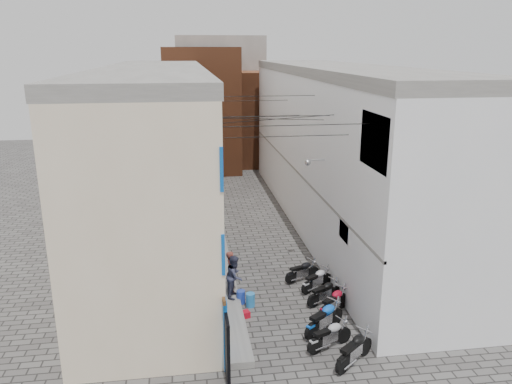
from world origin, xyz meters
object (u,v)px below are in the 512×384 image
motorcycle_f (317,279)px  person_b (235,276)px  water_jug_near (250,300)px  water_jug_far (241,297)px  person_a (231,271)px  motorcycle_b (330,334)px  motorcycle_c (324,317)px  motorcycle_a (355,348)px  red_crate (244,314)px  motorcycle_e (325,291)px  motorcycle_d (334,301)px  motorcycle_g (302,270)px

motorcycle_f → person_b: size_ratio=1.01×
water_jug_near → water_jug_far: 0.46m
person_a → water_jug_near: size_ratio=3.09×
motorcycle_b → motorcycle_c: bearing=151.0°
motorcycle_a → motorcycle_f: size_ratio=1.12×
motorcycle_a → red_crate: 4.68m
person_a → person_b: 0.53m
motorcycle_e → person_b: (-3.55, 0.64, 0.61)m
motorcycle_f → person_a: size_ratio=1.03×
motorcycle_f → person_b: (-3.55, -0.53, 0.61)m
motorcycle_f → motorcycle_d: bearing=-28.7°
motorcycle_a → water_jug_far: (-3.17, 4.53, -0.30)m
motorcycle_d → motorcycle_e: 0.89m
motorcycle_e → water_jug_far: size_ratio=3.22×
motorcycle_b → motorcycle_c: (0.10, 1.01, 0.07)m
motorcycle_f → person_a: person_a is taller
motorcycle_f → motorcycle_a: bearing=-33.7°
motorcycle_c → person_b: bearing=-169.3°
person_a → motorcycle_e: bearing=-107.5°
motorcycle_b → water_jug_near: 3.99m
motorcycle_a → person_b: person_b is taller
person_b → motorcycle_e: bearing=-79.8°
motorcycle_e → motorcycle_f: 1.16m
motorcycle_e → person_a: (-3.65, 1.16, 0.60)m
motorcycle_g → red_crate: 4.02m
motorcycle_d → motorcycle_b: bearing=-60.7°
motorcycle_a → motorcycle_b: bearing=170.4°
motorcycle_a → motorcycle_e: motorcycle_a is taller
motorcycle_d → motorcycle_g: 3.03m
motorcycle_d → person_a: size_ratio=1.10×
person_a → motorcycle_g: bearing=-73.6°
motorcycle_f → red_crate: (-3.33, -1.82, -0.39)m
person_b → water_jug_far: (0.22, -0.16, -0.85)m
motorcycle_f → person_a: (-3.65, -0.01, 0.60)m
water_jug_far → motorcycle_f: bearing=11.7°
person_b → motorcycle_a: bearing=-123.8°
motorcycle_d → motorcycle_c: bearing=-71.6°
person_b → water_jug_far: 0.89m
motorcycle_e → water_jug_far: bearing=-125.3°
red_crate → motorcycle_a: bearing=-47.0°
motorcycle_a → motorcycle_e: (0.16, 4.06, -0.06)m
motorcycle_b → water_jug_near: motorcycle_b is taller
motorcycle_f → motorcycle_g: (-0.42, 0.93, -0.01)m
motorcycle_f → person_b: bearing=-113.6°
motorcycle_g → motorcycle_d: bearing=-11.5°
motorcycle_a → water_jug_far: bearing=176.3°
motorcycle_a → water_jug_far: size_ratio=3.62×
motorcycle_d → person_a: person_a is taller
motorcycle_g → person_b: (-3.13, -1.46, 0.62)m
motorcycle_g → water_jug_near: (-2.57, -1.93, -0.22)m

